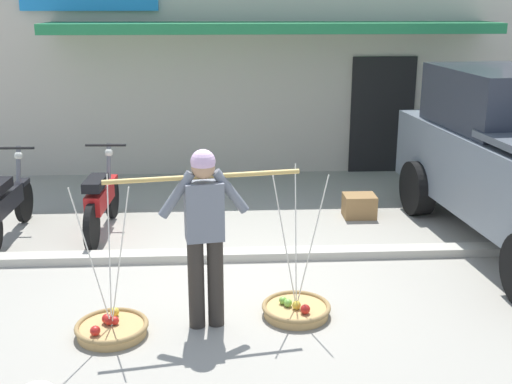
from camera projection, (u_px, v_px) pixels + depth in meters
The scene contains 9 objects.
ground_plane at pixel (236, 284), 6.98m from camera, with size 90.00×90.00×0.00m, color #9E998C.
sidewalk_curb at pixel (234, 255), 7.64m from camera, with size 20.00×0.24×0.10m, color #BAB4A5.
fruit_vendor at pixel (205, 227), 5.83m from camera, with size 1.73×0.33×1.70m.
fruit_basket_left_side at pixel (112, 327), 5.91m from camera, with size 0.67×0.67×1.45m.
fruit_basket_right_side at pixel (296, 309), 6.27m from camera, with size 0.67×0.67×1.45m.
motorcycle_nearest_shop at pixel (6, 204), 8.19m from camera, with size 0.54×1.82×1.09m.
motorcycle_second_in_row at pixel (101, 200), 8.36m from camera, with size 0.54×1.82×1.09m.
storefront_building at pixel (261, 41), 13.21m from camera, with size 13.00×6.00×4.20m.
wooden_crate at pixel (359, 206), 9.07m from camera, with size 0.44×0.36×0.32m, color olive.
Camera 1 is at (-0.14, -6.40, 2.96)m, focal length 45.52 mm.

